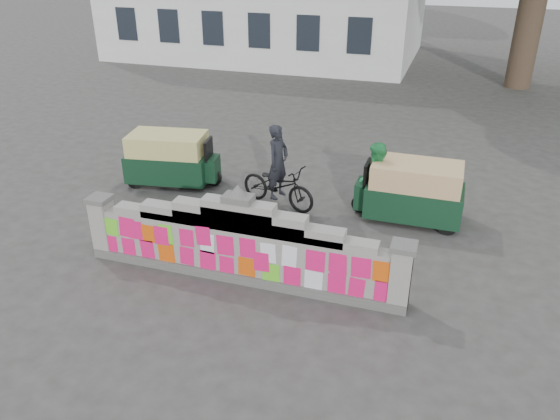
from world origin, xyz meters
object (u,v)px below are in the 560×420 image
at_px(cyclist_rider, 278,171).
at_px(rickshaw_right, 412,191).
at_px(cyclist_bike, 278,186).
at_px(pedestrian, 375,181).
at_px(rickshaw_left, 171,158).

distance_m(cyclist_rider, rickshaw_right, 3.19).
xyz_separation_m(cyclist_bike, cyclist_rider, (-0.00, 0.00, 0.37)).
distance_m(cyclist_bike, pedestrian, 2.35).
relative_size(rickshaw_left, rickshaw_right, 1.01).
bearing_deg(rickshaw_left, cyclist_rider, -17.24).
relative_size(cyclist_bike, rickshaw_right, 0.81).
xyz_separation_m(cyclist_rider, rickshaw_left, (-3.15, 0.44, -0.20)).
bearing_deg(rickshaw_left, pedestrian, -12.07).
distance_m(cyclist_bike, rickshaw_right, 3.19).
relative_size(cyclist_bike, rickshaw_left, 0.80).
height_order(cyclist_bike, pedestrian, pedestrian).
height_order(cyclist_rider, rickshaw_right, cyclist_rider).
bearing_deg(pedestrian, rickshaw_right, 81.08).
bearing_deg(rickshaw_right, cyclist_rider, 5.13).
bearing_deg(cyclist_bike, pedestrian, -69.41).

